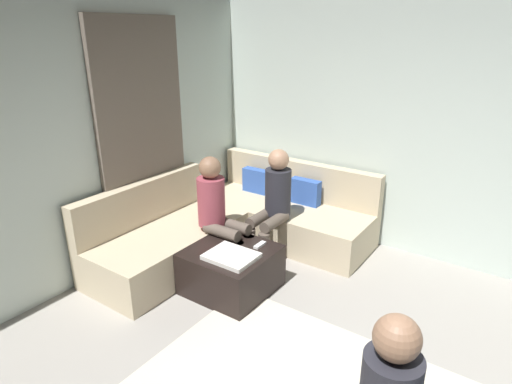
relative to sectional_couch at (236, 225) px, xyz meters
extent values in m
cube|color=silver|center=(2.08, 1.06, 1.07)|extent=(6.00, 0.12, 2.70)
cube|color=silver|center=(-0.86, -1.88, 1.07)|extent=(0.12, 6.00, 2.70)
cube|color=#726659|center=(-0.76, -0.58, 0.97)|extent=(0.06, 1.10, 2.50)
cube|color=#C6B593|center=(0.30, 0.53, -0.07)|extent=(2.10, 0.85, 0.42)
cube|color=#C6B593|center=(0.30, 0.88, 0.36)|extent=(2.10, 0.14, 0.45)
cube|color=#C6B593|center=(-0.32, -0.75, -0.07)|extent=(0.85, 1.70, 0.42)
cube|color=#C6B593|center=(-0.68, -0.75, 0.36)|extent=(0.14, 1.70, 0.45)
cube|color=#3359B2|center=(-0.20, 0.70, 0.26)|extent=(0.36, 0.12, 0.36)
cube|color=#3359B2|center=(0.50, 0.70, 0.26)|extent=(0.36, 0.12, 0.36)
cube|color=black|center=(0.49, -0.72, -0.07)|extent=(0.76, 0.76, 0.42)
cube|color=white|center=(0.59, -0.84, 0.16)|extent=(0.44, 0.36, 0.04)
cylinder|color=#334C72|center=(0.27, -0.54, 0.19)|extent=(0.08, 0.08, 0.10)
cube|color=white|center=(0.67, -0.50, 0.15)|extent=(0.05, 0.15, 0.02)
cylinder|color=brown|center=(0.55, -0.25, -0.07)|extent=(0.12, 0.12, 0.42)
cylinder|color=brown|center=(0.37, -0.25, -0.07)|extent=(0.12, 0.12, 0.42)
cylinder|color=brown|center=(0.55, -0.05, 0.20)|extent=(0.12, 0.40, 0.12)
cylinder|color=brown|center=(0.37, -0.05, 0.20)|extent=(0.12, 0.40, 0.12)
cylinder|color=#26262D|center=(0.46, 0.15, 0.45)|extent=(0.28, 0.28, 0.50)
sphere|color=tan|center=(0.46, 0.15, 0.81)|extent=(0.22, 0.22, 0.22)
cylinder|color=brown|center=(0.45, -0.38, -0.07)|extent=(0.12, 0.12, 0.42)
cylinder|color=brown|center=(0.45, -0.56, -0.07)|extent=(0.12, 0.12, 0.42)
cylinder|color=brown|center=(0.25, -0.38, 0.20)|extent=(0.40, 0.12, 0.12)
cylinder|color=brown|center=(0.25, -0.56, 0.20)|extent=(0.40, 0.12, 0.12)
cylinder|color=#993F4C|center=(0.05, -0.47, 0.45)|extent=(0.28, 0.28, 0.50)
sphere|color=#8C664C|center=(0.05, -0.47, 0.81)|extent=(0.22, 0.22, 0.22)
sphere|color=#8C664C|center=(2.36, -1.90, 0.79)|extent=(0.22, 0.22, 0.22)
camera|label=1|loc=(2.74, -3.55, 2.08)|focal=30.40mm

